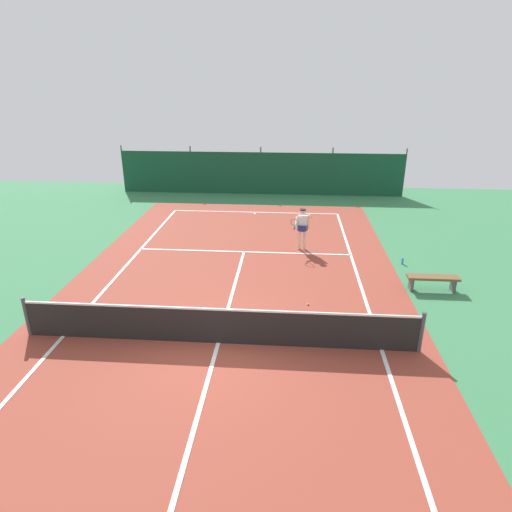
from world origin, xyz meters
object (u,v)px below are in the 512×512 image
(tennis_ball_midcourt, at_px, (311,217))
(water_bottle, at_px, (402,261))
(courtside_bench, at_px, (433,280))
(tennis_ball_near_player, at_px, (308,304))
(tennis_player, at_px, (302,226))
(tennis_net, at_px, (218,326))
(parked_car, at_px, (238,170))

(tennis_ball_midcourt, bearing_deg, water_bottle, -61.33)
(courtside_bench, bearing_deg, tennis_ball_near_player, -161.69)
(tennis_ball_near_player, xyz_separation_m, tennis_ball_midcourt, (0.45, 9.06, 0.00))
(tennis_player, height_order, tennis_ball_midcourt, tennis_player)
(tennis_net, height_order, tennis_player, tennis_player)
(courtside_bench, height_order, water_bottle, courtside_bench)
(tennis_player, height_order, tennis_ball_near_player, tennis_player)
(tennis_player, relative_size, courtside_bench, 1.03)
(tennis_player, relative_size, tennis_ball_midcourt, 24.85)
(tennis_player, relative_size, parked_car, 0.38)
(tennis_net, height_order, parked_car, parked_car)
(tennis_ball_midcourt, bearing_deg, tennis_net, -103.93)
(tennis_ball_near_player, xyz_separation_m, courtside_bench, (3.96, 1.31, 0.34))
(tennis_ball_midcourt, xyz_separation_m, water_bottle, (3.08, -5.63, 0.09))
(tennis_ball_midcourt, xyz_separation_m, parked_car, (-4.46, 7.33, 0.81))
(parked_car, height_order, courtside_bench, parked_car)
(parked_car, distance_m, water_bottle, 15.01)
(tennis_net, bearing_deg, parked_car, 95.10)
(tennis_net, relative_size, tennis_player, 6.17)
(tennis_net, bearing_deg, tennis_player, 72.05)
(tennis_net, bearing_deg, courtside_bench, 29.28)
(tennis_net, distance_m, parked_car, 18.69)
(tennis_player, xyz_separation_m, courtside_bench, (4.08, -3.35, -0.59))
(tennis_ball_midcourt, bearing_deg, tennis_ball_near_player, -92.84)
(water_bottle, bearing_deg, parked_car, 120.19)
(tennis_net, distance_m, tennis_player, 7.26)
(parked_car, xyz_separation_m, water_bottle, (7.54, -12.96, -0.72))
(courtside_bench, bearing_deg, tennis_player, 140.58)
(courtside_bench, bearing_deg, parked_car, 117.86)
(courtside_bench, relative_size, water_bottle, 6.67)
(tennis_net, distance_m, tennis_ball_near_player, 3.27)
(parked_car, bearing_deg, tennis_ball_midcourt, -63.51)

